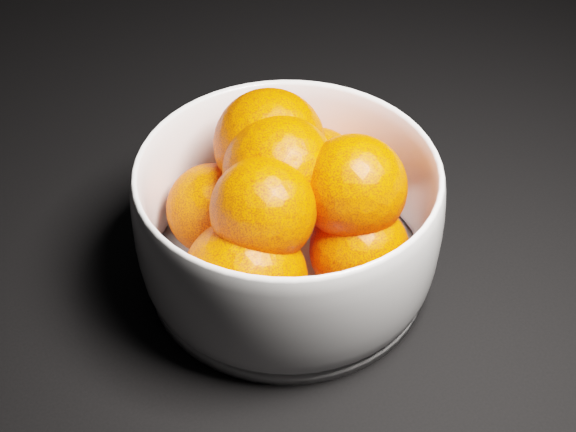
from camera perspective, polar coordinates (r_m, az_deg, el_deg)
name	(u,v)px	position (r m, az deg, el deg)	size (l,w,h in m)	color
ground	(457,138)	(0.82, 11.91, 5.45)	(3.00, 3.00, 0.00)	black
bowl	(288,221)	(0.62, 0.00, -0.39)	(0.24, 0.24, 0.11)	silver
orange_pile	(284,203)	(0.61, -0.26, 0.94)	(0.19, 0.17, 0.14)	#FF3F00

